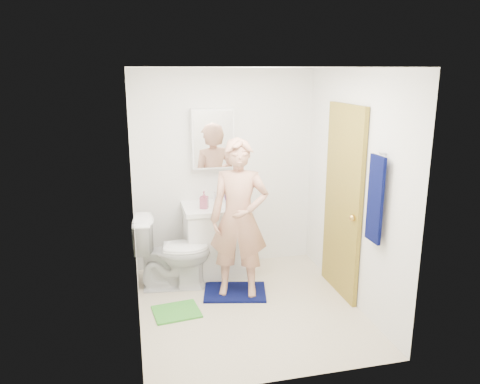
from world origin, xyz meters
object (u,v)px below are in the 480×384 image
Objects in this scene: toilet at (173,252)px; man at (239,219)px; medicine_cabinet at (213,139)px; towel at (375,199)px; soap_dispenser at (204,200)px; toothbrush_cup at (229,198)px; vanity_cabinet at (217,242)px.

man is (0.67, -0.36, 0.45)m from toilet.
medicine_cabinet is 2.11m from towel.
soap_dispenser is 1.64× the size of toothbrush_cup.
man is at bearing 140.28° from towel.
soap_dispenser is at bearing -153.92° from vanity_cabinet.
towel is at bearing -55.39° from medicine_cabinet.
soap_dispenser reaches higher than toilet.
soap_dispenser is at bearing -59.98° from toilet.
towel is 1.43m from man.
toilet is at bearing 170.21° from man.
medicine_cabinet is 0.41× the size of man.
medicine_cabinet is 3.50× the size of soap_dispenser.
man reaches higher than vanity_cabinet.
vanity_cabinet is 6.57× the size of toothbrush_cup.
man reaches higher than soap_dispenser.
toilet is at bearing -156.31° from soap_dispenser.
soap_dispenser reaches higher than toothbrush_cup.
towel is 0.47× the size of man.
toothbrush_cup is 0.07× the size of man.
vanity_cabinet is 0.96× the size of toilet.
man is (-0.05, -0.73, -0.03)m from toothbrush_cup.
medicine_cabinet is at bearing 61.77° from soap_dispenser.
medicine_cabinet is 1.11m from man.
man reaches higher than towel.
medicine_cabinet is 0.73m from toothbrush_cup.
toilet is 6.87× the size of toothbrush_cup.
man is at bearing -78.62° from vanity_cabinet.
toothbrush_cup is (0.17, 0.12, 0.50)m from vanity_cabinet.
toilet is 0.88m from man.
toothbrush_cup is (-1.01, 1.61, -0.35)m from towel.
toilet is 0.95m from toothbrush_cup.
vanity_cabinet is 0.47× the size of man.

